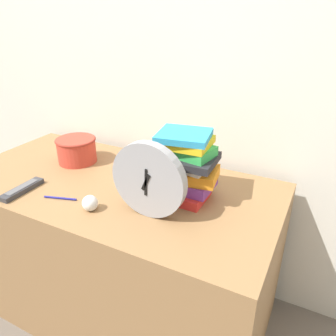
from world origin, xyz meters
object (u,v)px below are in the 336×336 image
crumpled_paper_ball (90,203)px  pen (60,198)px  desk_clock (148,180)px  book_stack (186,165)px  tv_remote (22,189)px  basket (77,149)px

crumpled_paper_ball → pen: (-0.15, 0.01, -0.03)m
desk_clock → book_stack: desk_clock is taller
tv_remote → book_stack: bearing=24.4°
tv_remote → pen: tv_remote is taller
book_stack → crumpled_paper_ball: 0.38m
tv_remote → crumpled_paper_ball: size_ratio=3.28×
book_stack → pen: size_ratio=2.05×
crumpled_paper_ball → pen: crumpled_paper_ball is taller
tv_remote → crumpled_paper_ball: 0.33m
book_stack → crumpled_paper_ball: size_ratio=4.51×
crumpled_paper_ball → basket: bearing=136.8°
tv_remote → pen: 0.18m
basket → book_stack: bearing=-5.7°
basket → pen: 0.36m
pen → book_stack: bearing=30.3°
desk_clock → crumpled_paper_ball: size_ratio=4.74×
desk_clock → basket: 0.59m
pen → basket: bearing=120.3°
book_stack → tv_remote: bearing=-155.6°
tv_remote → crumpled_paper_ball: (0.33, 0.02, 0.02)m
desk_clock → tv_remote: desk_clock is taller
basket → pen: size_ratio=1.47×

